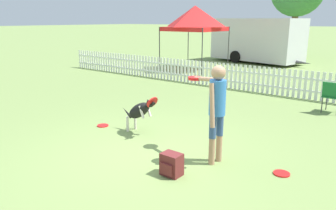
{
  "coord_description": "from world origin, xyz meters",
  "views": [
    {
      "loc": [
        3.76,
        -4.31,
        2.44
      ],
      "look_at": [
        -0.05,
        0.54,
        0.82
      ],
      "focal_mm": 35.0,
      "sensor_mm": 36.0,
      "label": 1
    }
  ],
  "objects_px": {
    "frisbee_near_dog": "(282,174)",
    "backpack_on_grass": "(171,165)",
    "leaping_dog": "(140,111)",
    "frisbee_near_handler": "(103,126)",
    "equipment_trailer": "(256,39)",
    "folding_chair_center": "(332,95)",
    "handler_person": "(216,103)",
    "canopy_tent_main": "(195,18)"
  },
  "relations": [
    {
      "from": "handler_person",
      "to": "backpack_on_grass",
      "type": "bearing_deg",
      "value": 170.63
    },
    {
      "from": "leaping_dog",
      "to": "equipment_trailer",
      "type": "xyz_separation_m",
      "value": [
        -3.1,
        13.15,
        0.78
      ]
    },
    {
      "from": "leaping_dog",
      "to": "frisbee_near_dog",
      "type": "relative_size",
      "value": 4.3
    },
    {
      "from": "frisbee_near_handler",
      "to": "backpack_on_grass",
      "type": "height_order",
      "value": "backpack_on_grass"
    },
    {
      "from": "leaping_dog",
      "to": "equipment_trailer",
      "type": "relative_size",
      "value": 0.19
    },
    {
      "from": "leaping_dog",
      "to": "frisbee_near_dog",
      "type": "bearing_deg",
      "value": 97.63
    },
    {
      "from": "folding_chair_center",
      "to": "frisbee_near_dog",
      "type": "bearing_deg",
      "value": 97.4
    },
    {
      "from": "folding_chair_center",
      "to": "equipment_trailer",
      "type": "bearing_deg",
      "value": -51.6
    },
    {
      "from": "handler_person",
      "to": "frisbee_near_dog",
      "type": "relative_size",
      "value": 6.46
    },
    {
      "from": "handler_person",
      "to": "folding_chair_center",
      "type": "bearing_deg",
      "value": -2.82
    },
    {
      "from": "folding_chair_center",
      "to": "equipment_trailer",
      "type": "distance_m",
      "value": 10.69
    },
    {
      "from": "leaping_dog",
      "to": "equipment_trailer",
      "type": "bearing_deg",
      "value": -158.75
    },
    {
      "from": "handler_person",
      "to": "equipment_trailer",
      "type": "bearing_deg",
      "value": 28.84
    },
    {
      "from": "frisbee_near_dog",
      "to": "folding_chair_center",
      "type": "bearing_deg",
      "value": 93.22
    },
    {
      "from": "frisbee_near_handler",
      "to": "equipment_trailer",
      "type": "distance_m",
      "value": 13.53
    },
    {
      "from": "leaping_dog",
      "to": "frisbee_near_handler",
      "type": "relative_size",
      "value": 4.3
    },
    {
      "from": "handler_person",
      "to": "canopy_tent_main",
      "type": "relative_size",
      "value": 0.56
    },
    {
      "from": "backpack_on_grass",
      "to": "equipment_trailer",
      "type": "distance_m",
      "value": 15.14
    },
    {
      "from": "frisbee_near_dog",
      "to": "backpack_on_grass",
      "type": "bearing_deg",
      "value": -141.07
    },
    {
      "from": "frisbee_near_dog",
      "to": "frisbee_near_handler",
      "type": "bearing_deg",
      "value": -178.02
    },
    {
      "from": "frisbee_near_dog",
      "to": "handler_person",
      "type": "bearing_deg",
      "value": -167.2
    },
    {
      "from": "frisbee_near_dog",
      "to": "canopy_tent_main",
      "type": "relative_size",
      "value": 0.09
    },
    {
      "from": "handler_person",
      "to": "frisbee_near_handler",
      "type": "relative_size",
      "value": 6.46
    },
    {
      "from": "backpack_on_grass",
      "to": "folding_chair_center",
      "type": "xyz_separation_m",
      "value": [
        1.15,
        5.48,
        0.33
      ]
    },
    {
      "from": "frisbee_near_handler",
      "to": "equipment_trailer",
      "type": "xyz_separation_m",
      "value": [
        -2.05,
        13.31,
        1.3
      ]
    },
    {
      "from": "equipment_trailer",
      "to": "handler_person",
      "type": "bearing_deg",
      "value": -57.89
    },
    {
      "from": "frisbee_near_handler",
      "to": "canopy_tent_main",
      "type": "distance_m",
      "value": 9.63
    },
    {
      "from": "frisbee_near_dog",
      "to": "backpack_on_grass",
      "type": "relative_size",
      "value": 0.72
    },
    {
      "from": "canopy_tent_main",
      "to": "handler_person",
      "type": "bearing_deg",
      "value": -54.42
    },
    {
      "from": "leaping_dog",
      "to": "equipment_trailer",
      "type": "height_order",
      "value": "equipment_trailer"
    },
    {
      "from": "backpack_on_grass",
      "to": "handler_person",
      "type": "bearing_deg",
      "value": 72.66
    },
    {
      "from": "equipment_trailer",
      "to": "leaping_dog",
      "type": "bearing_deg",
      "value": -65.49
    },
    {
      "from": "folding_chair_center",
      "to": "equipment_trailer",
      "type": "relative_size",
      "value": 0.14
    },
    {
      "from": "frisbee_near_handler",
      "to": "equipment_trailer",
      "type": "height_order",
      "value": "equipment_trailer"
    },
    {
      "from": "folding_chair_center",
      "to": "equipment_trailer",
      "type": "xyz_separation_m",
      "value": [
        -6.0,
        8.82,
        0.8
      ]
    },
    {
      "from": "handler_person",
      "to": "leaping_dog",
      "type": "height_order",
      "value": "handler_person"
    },
    {
      "from": "backpack_on_grass",
      "to": "folding_chair_center",
      "type": "distance_m",
      "value": 5.6
    },
    {
      "from": "frisbee_near_dog",
      "to": "equipment_trailer",
      "type": "distance_m",
      "value": 14.63
    },
    {
      "from": "frisbee_near_handler",
      "to": "handler_person",
      "type": "bearing_deg",
      "value": -2.06
    },
    {
      "from": "folding_chair_center",
      "to": "canopy_tent_main",
      "type": "bearing_deg",
      "value": -26.27
    },
    {
      "from": "handler_person",
      "to": "folding_chair_center",
      "type": "distance_m",
      "value": 4.72
    },
    {
      "from": "frisbee_near_dog",
      "to": "folding_chair_center",
      "type": "distance_m",
      "value": 4.38
    }
  ]
}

